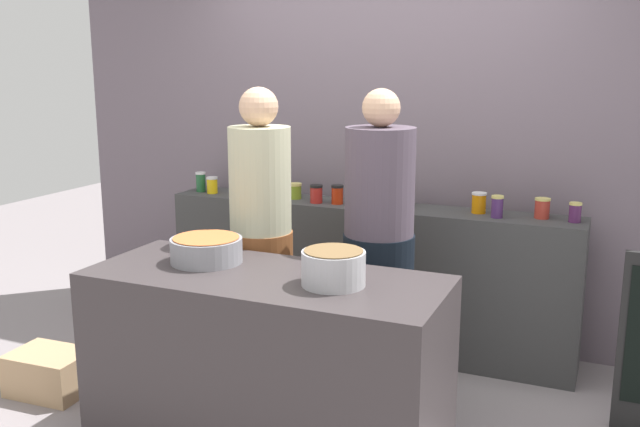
{
  "coord_description": "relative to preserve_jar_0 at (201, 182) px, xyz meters",
  "views": [
    {
      "loc": [
        1.48,
        -3.08,
        1.86
      ],
      "look_at": [
        0.0,
        0.35,
        1.05
      ],
      "focal_mm": 39.38,
      "sensor_mm": 36.0,
      "label": 1
    }
  ],
  "objects": [
    {
      "name": "preserve_jar_5",
      "position": [
        0.73,
        0.02,
        -0.02
      ],
      "size": [
        0.09,
        0.09,
        0.11
      ],
      "color": "olive",
      "rests_on": "display_shelf"
    },
    {
      "name": "cook_with_tongs",
      "position": [
        0.92,
        -0.83,
        -0.24
      ],
      "size": [
        0.35,
        0.35,
        1.73
      ],
      "color": "brown",
      "rests_on": "ground"
    },
    {
      "name": "preserve_jar_11",
      "position": [
        2.07,
        -0.03,
        -0.0
      ],
      "size": [
        0.07,
        0.07,
        0.13
      ],
      "color": "#47275E",
      "rests_on": "display_shelf"
    },
    {
      "name": "preserve_jar_3",
      "position": [
        0.47,
        0.02,
        -0.01
      ],
      "size": [
        0.07,
        0.07,
        0.12
      ],
      "color": "gold",
      "rests_on": "display_shelf"
    },
    {
      "name": "preserve_jar_8",
      "position": [
        1.38,
        -0.04,
        -0.02
      ],
      "size": [
        0.07,
        0.07,
        0.1
      ],
      "color": "#A52C1F",
      "rests_on": "display_shelf"
    },
    {
      "name": "preserve_jar_1",
      "position": [
        0.11,
        -0.02,
        -0.01
      ],
      "size": [
        0.08,
        0.08,
        0.11
      ],
      "color": "yellow",
      "rests_on": "display_shelf"
    },
    {
      "name": "storefront_wall",
      "position": [
        1.24,
        0.37,
        0.47
      ],
      "size": [
        4.8,
        0.12,
        3.0
      ],
      "primitive_type": "cube",
      "color": "slate",
      "rests_on": "ground"
    },
    {
      "name": "preserve_jar_9",
      "position": [
        1.49,
        0.09,
        -0.02
      ],
      "size": [
        0.07,
        0.07,
        0.11
      ],
      "color": "brown",
      "rests_on": "display_shelf"
    },
    {
      "name": "display_shelf",
      "position": [
        1.24,
        0.02,
        -0.55
      ],
      "size": [
        2.7,
        0.36,
        0.96
      ],
      "primitive_type": "cube",
      "color": "#393A3A",
      "rests_on": "ground"
    },
    {
      "name": "preserve_jar_2",
      "position": [
        0.34,
        0.03,
        -0.02
      ],
      "size": [
        0.07,
        0.07,
        0.1
      ],
      "color": "gold",
      "rests_on": "display_shelf"
    },
    {
      "name": "preserve_jar_13",
      "position": [
        2.5,
        0.02,
        -0.01
      ],
      "size": [
        0.07,
        0.07,
        0.11
      ],
      "color": "#4F2250",
      "rests_on": "display_shelf"
    },
    {
      "name": "cook_in_cap",
      "position": [
        1.55,
        -0.65,
        -0.25
      ],
      "size": [
        0.39,
        0.39,
        1.73
      ],
      "color": "black",
      "rests_on": "ground"
    },
    {
      "name": "cooking_pot_center",
      "position": [
        1.59,
        -1.39,
        -0.06
      ],
      "size": [
        0.29,
        0.29,
        0.16
      ],
      "color": "#B7B7BC",
      "rests_on": "prep_table"
    },
    {
      "name": "preserve_jar_4",
      "position": [
        0.59,
        0.03,
        -0.01
      ],
      "size": [
        0.07,
        0.07,
        0.13
      ],
      "color": "olive",
      "rests_on": "display_shelf"
    },
    {
      "name": "preserve_jar_0",
      "position": [
        0.0,
        0.0,
        0.0
      ],
      "size": [
        0.07,
        0.07,
        0.14
      ],
      "color": "#225B32",
      "rests_on": "display_shelf"
    },
    {
      "name": "prep_table",
      "position": [
        1.24,
        -1.38,
        -0.58
      ],
      "size": [
        1.7,
        0.7,
        0.89
      ],
      "primitive_type": "cube",
      "color": "#3A3334",
      "rests_on": "ground"
    },
    {
      "name": "cooking_pot_left",
      "position": [
        0.87,
        -1.3,
        -0.08
      ],
      "size": [
        0.36,
        0.36,
        0.13
      ],
      "color": "gray",
      "rests_on": "prep_table"
    },
    {
      "name": "preserve_jar_7",
      "position": [
        1.05,
        -0.03,
        -0.01
      ],
      "size": [
        0.08,
        0.08,
        0.12
      ],
      "color": "#B62A0E",
      "rests_on": "display_shelf"
    },
    {
      "name": "preserve_jar_10",
      "position": [
        1.95,
        0.05,
        -0.01
      ],
      "size": [
        0.09,
        0.09,
        0.13
      ],
      "color": "orange",
      "rests_on": "display_shelf"
    },
    {
      "name": "preserve_jar_6",
      "position": [
        0.91,
        -0.05,
        -0.01
      ],
      "size": [
        0.08,
        0.08,
        0.12
      ],
      "color": "#AC251F",
      "rests_on": "display_shelf"
    },
    {
      "name": "preserve_jar_12",
      "position": [
        2.32,
        0.06,
        -0.01
      ],
      "size": [
        0.09,
        0.09,
        0.12
      ],
      "color": "#AB3327",
      "rests_on": "display_shelf"
    },
    {
      "name": "ground",
      "position": [
        1.24,
        -1.08,
        -1.03
      ],
      "size": [
        12.0,
        12.0,
        0.0
      ],
      "primitive_type": "plane",
      "color": "gray"
    },
    {
      "name": "bread_crate",
      "position": [
        -0.18,
        -1.35,
        -0.91
      ],
      "size": [
        0.45,
        0.34,
        0.24
      ],
      "primitive_type": "cube",
      "rotation": [
        0.0,
        0.0,
        0.05
      ],
      "color": "tan",
      "rests_on": "ground"
    }
  ]
}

